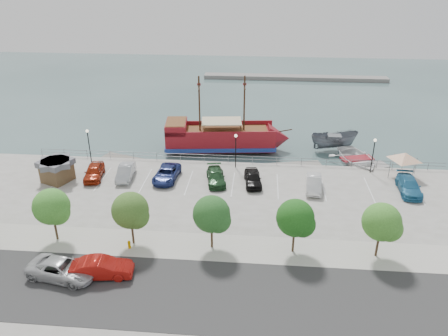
{
  "coord_description": "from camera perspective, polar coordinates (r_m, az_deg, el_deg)",
  "views": [
    {
      "loc": [
        2.82,
        -41.28,
        22.7
      ],
      "look_at": [
        -1.0,
        2.0,
        2.0
      ],
      "focal_mm": 35.0,
      "sensor_mm": 36.0,
      "label": 1
    }
  ],
  "objects": [
    {
      "name": "fire_hydrant",
      "position": [
        39.31,
        -12.28,
        -9.71
      ],
      "size": [
        0.27,
        0.27,
        0.79
      ],
      "rotation": [
        0.0,
        0.0,
        -0.21
      ],
      "color": "#C88A00",
      "rests_on": "sidewalk"
    },
    {
      "name": "tree_b",
      "position": [
        40.78,
        -21.46,
        -4.89
      ],
      "size": [
        3.3,
        3.2,
        5.0
      ],
      "color": "#473321",
      "rests_on": "sidewalk"
    },
    {
      "name": "seawall_railing",
      "position": [
        53.93,
        1.6,
        1.19
      ],
      "size": [
        50.0,
        0.06,
        1.0
      ],
      "color": "slate",
      "rests_on": "land_slab"
    },
    {
      "name": "parked_car_a",
      "position": [
        52.23,
        -16.61,
        -0.46
      ],
      "size": [
        2.58,
        4.9,
        1.59
      ],
      "primitive_type": "imported",
      "rotation": [
        0.0,
        0.0,
        0.15
      ],
      "color": "maroon",
      "rests_on": "land_slab"
    },
    {
      "name": "street_sedan",
      "position": [
        36.55,
        -15.69,
        -12.45
      ],
      "size": [
        5.06,
        2.31,
        1.61
      ],
      "primitive_type": "imported",
      "rotation": [
        0.0,
        0.0,
        1.7
      ],
      "color": "#A6140E",
      "rests_on": "street"
    },
    {
      "name": "parked_car_d",
      "position": [
        49.12,
        -1.07,
        -1.14
      ],
      "size": [
        2.86,
        5.1,
        1.4
      ],
      "primitive_type": "imported",
      "rotation": [
        0.0,
        0.0,
        0.2
      ],
      "color": "#1E4323",
      "rests_on": "land_slab"
    },
    {
      "name": "ground",
      "position": [
        47.68,
        0.99,
        -4.33
      ],
      "size": [
        160.0,
        160.0,
        0.0
      ],
      "primitive_type": "plane",
      "color": "#34504E"
    },
    {
      "name": "shed",
      "position": [
        52.69,
        -21.02,
        -0.23
      ],
      "size": [
        4.03,
        4.03,
        2.55
      ],
      "rotation": [
        0.0,
        0.0,
        -0.38
      ],
      "color": "brown",
      "rests_on": "land_slab"
    },
    {
      "name": "lamp_post_right",
      "position": [
        53.36,
        18.97,
        2.29
      ],
      "size": [
        0.36,
        0.36,
        4.28
      ],
      "color": "black",
      "rests_on": "land_slab"
    },
    {
      "name": "street",
      "position": [
        34.09,
        -1.03,
        -16.26
      ],
      "size": [
        100.0,
        8.0,
        0.04
      ],
      "primitive_type": "cube",
      "color": "#313131",
      "rests_on": "land_slab"
    },
    {
      "name": "speedboat",
      "position": [
        57.69,
        16.93,
        0.89
      ],
      "size": [
        7.37,
        8.79,
        1.56
      ],
      "primitive_type": "imported",
      "rotation": [
        0.0,
        0.0,
        0.3
      ],
      "color": "white",
      "rests_on": "ground"
    },
    {
      "name": "parked_car_e",
      "position": [
        48.79,
        3.79,
        -1.31
      ],
      "size": [
        2.3,
        4.65,
        1.52
      ],
      "primitive_type": "imported",
      "rotation": [
        0.0,
        0.0,
        0.12
      ],
      "color": "black",
      "rests_on": "land_slab"
    },
    {
      "name": "patrol_boat",
      "position": [
        61.62,
        14.16,
        3.3
      ],
      "size": [
        6.74,
        3.39,
        2.49
      ],
      "primitive_type": "imported",
      "rotation": [
        0.0,
        0.0,
        1.73
      ],
      "color": "slate",
      "rests_on": "ground"
    },
    {
      "name": "lamp_post_left",
      "position": [
        55.74,
        -17.29,
        3.52
      ],
      "size": [
        0.36,
        0.36,
        4.28
      ],
      "color": "black",
      "rests_on": "land_slab"
    },
    {
      "name": "dock_west",
      "position": [
        58.3,
        -12.65,
        1.04
      ],
      "size": [
        6.86,
        3.96,
        0.38
      ],
      "primitive_type": "cube",
      "rotation": [
        0.0,
        0.0,
        -0.34
      ],
      "color": "slate",
      "rests_on": "ground"
    },
    {
      "name": "parked_car_h",
      "position": [
        51.08,
        23.01,
        -2.16
      ],
      "size": [
        2.43,
        5.32,
        1.51
      ],
      "primitive_type": "imported",
      "rotation": [
        0.0,
        0.0,
        -0.06
      ],
      "color": "teal",
      "rests_on": "land_slab"
    },
    {
      "name": "parked_car_f",
      "position": [
        48.56,
        11.64,
        -1.97
      ],
      "size": [
        1.97,
        4.67,
        1.5
      ],
      "primitive_type": "imported",
      "rotation": [
        0.0,
        0.0,
        -0.09
      ],
      "color": "silver",
      "rests_on": "land_slab"
    },
    {
      "name": "tree_c",
      "position": [
        38.27,
        -11.96,
        -5.61
      ],
      "size": [
        3.3,
        3.2,
        5.0
      ],
      "color": "#473321",
      "rests_on": "sidewalk"
    },
    {
      "name": "street_van",
      "position": [
        37.43,
        -20.39,
        -12.26
      ],
      "size": [
        5.94,
        3.51,
        1.55
      ],
      "primitive_type": "imported",
      "rotation": [
        0.0,
        0.0,
        1.39
      ],
      "color": "#B7B8B9",
      "rests_on": "street"
    },
    {
      "name": "tree_e",
      "position": [
        36.9,
        9.51,
        -6.65
      ],
      "size": [
        3.3,
        3.2,
        5.0
      ],
      "color": "#473321",
      "rests_on": "sidewalk"
    },
    {
      "name": "canopy_tent",
      "position": [
        53.72,
        22.63,
        1.84
      ],
      "size": [
        5.36,
        5.36,
        3.38
      ],
      "rotation": [
        0.0,
        0.0,
        -0.42
      ],
      "color": "slate",
      "rests_on": "land_slab"
    },
    {
      "name": "dock_mid",
      "position": [
        55.87,
        9.21,
        0.24
      ],
      "size": [
        7.03,
        3.41,
        0.39
      ],
      "primitive_type": "cube",
      "rotation": [
        0.0,
        0.0,
        0.23
      ],
      "color": "gray",
      "rests_on": "ground"
    },
    {
      "name": "pirate_ship",
      "position": [
        59.59,
        0.7,
        3.92
      ],
      "size": [
        17.36,
        6.41,
        10.82
      ],
      "rotation": [
        0.0,
        0.0,
        0.11
      ],
      "color": "maroon",
      "rests_on": "ground"
    },
    {
      "name": "tree_d",
      "position": [
        36.93,
        -1.43,
        -6.23
      ],
      "size": [
        3.3,
        3.2,
        5.0
      ],
      "color": "#473321",
      "rests_on": "sidewalk"
    },
    {
      "name": "parked_car_b",
      "position": [
        51.3,
        -12.73,
        -0.53
      ],
      "size": [
        2.0,
        4.68,
        1.5
      ],
      "primitive_type": "imported",
      "rotation": [
        0.0,
        0.0,
        0.09
      ],
      "color": "#A7AAAE",
      "rests_on": "land_slab"
    },
    {
      "name": "sidewalk",
      "position": [
        38.74,
        -0.09,
        -10.36
      ],
      "size": [
        100.0,
        4.0,
        0.05
      ],
      "primitive_type": "cube",
      "color": "#AFA99C",
      "rests_on": "land_slab"
    },
    {
      "name": "dock_east",
      "position": [
        57.15,
        17.58,
        -0.07
      ],
      "size": [
        7.23,
        4.77,
        0.4
      ],
      "primitive_type": "cube",
      "rotation": [
        0.0,
        0.0,
        0.43
      ],
      "color": "gray",
      "rests_on": "ground"
    },
    {
      "name": "parked_car_c",
      "position": [
        50.15,
        -7.5,
        -0.75
      ],
      "size": [
        2.72,
        5.35,
        1.45
      ],
      "primitive_type": "imported",
      "rotation": [
        0.0,
        0.0,
        -0.06
      ],
      "color": "navy",
      "rests_on": "land_slab"
    },
    {
      "name": "lamp_post_mid",
      "position": [
        51.78,
        1.54,
        3.03
      ],
      "size": [
        0.36,
        0.36,
        4.28
      ],
      "color": "black",
      "rests_on": "land_slab"
    },
    {
      "name": "tree_f",
      "position": [
        38.17,
        20.11,
        -6.82
      ],
      "size": [
        3.3,
        3.2,
        5.0
      ],
      "color": "#473321",
      "rests_on": "sidewalk"
    },
    {
      "name": "far_shore",
      "position": [
        99.32,
        9.24,
        11.58
      ],
      "size": [
        40.0,
        3.0,
        0.8
      ],
      "primitive_type": "cube",
      "color": "gray",
      "rests_on": "ground"
    }
  ]
}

